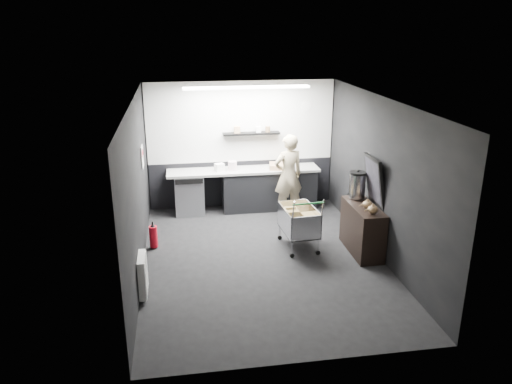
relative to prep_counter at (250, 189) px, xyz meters
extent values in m
plane|color=black|center=(-0.14, -2.42, -0.46)|extent=(5.50, 5.50, 0.00)
plane|color=white|center=(-0.14, -2.42, 2.24)|extent=(5.50, 5.50, 0.00)
plane|color=black|center=(-0.14, 0.33, 0.89)|extent=(5.50, 0.00, 5.50)
plane|color=black|center=(-0.14, -5.17, 0.89)|extent=(5.50, 0.00, 5.50)
plane|color=black|center=(-2.14, -2.42, 0.89)|extent=(0.00, 5.50, 5.50)
plane|color=black|center=(1.86, -2.42, 0.89)|extent=(0.00, 5.50, 5.50)
cube|color=silver|center=(-0.14, 0.31, 1.39)|extent=(3.95, 0.02, 1.70)
cube|color=black|center=(-0.14, 0.31, 0.04)|extent=(3.95, 0.02, 1.00)
cube|color=black|center=(0.06, 0.20, 1.16)|extent=(1.20, 0.22, 0.04)
cylinder|color=white|center=(1.26, 0.30, 1.69)|extent=(0.20, 0.03, 0.20)
cube|color=white|center=(-2.12, -1.12, 1.09)|extent=(0.02, 0.30, 0.40)
cube|color=red|center=(-2.11, -1.12, 1.16)|extent=(0.02, 0.22, 0.10)
cube|color=white|center=(-2.08, -3.32, -0.11)|extent=(0.10, 0.50, 0.60)
cube|color=white|center=(-0.14, -0.57, 2.21)|extent=(2.40, 0.20, 0.04)
cube|color=black|center=(0.41, 0.00, -0.03)|extent=(2.00, 0.56, 0.85)
cube|color=#A1A19D|center=(-0.14, 0.00, 0.42)|extent=(3.20, 0.60, 0.05)
cube|color=#9EA0A5|center=(-1.29, 0.00, -0.03)|extent=(0.60, 0.58, 0.85)
cube|color=black|center=(-1.29, -0.30, 0.32)|extent=(0.56, 0.02, 0.10)
imported|color=beige|center=(0.73, -0.45, 0.40)|extent=(0.71, 0.54, 1.72)
cube|color=silver|center=(0.58, -2.03, -0.15)|extent=(0.61, 0.89, 0.02)
cube|color=silver|center=(0.31, -2.03, 0.07)|extent=(0.08, 0.85, 0.45)
cube|color=silver|center=(0.84, -2.03, 0.07)|extent=(0.08, 0.85, 0.45)
cube|color=silver|center=(0.58, -2.44, 0.07)|extent=(0.55, 0.06, 0.45)
cube|color=silver|center=(0.58, -1.61, 0.07)|extent=(0.55, 0.06, 0.45)
cylinder|color=silver|center=(0.34, -2.41, -0.29)|extent=(0.02, 0.02, 0.30)
cylinder|color=silver|center=(0.81, -2.41, -0.29)|extent=(0.02, 0.02, 0.30)
cylinder|color=silver|center=(0.34, -1.64, -0.29)|extent=(0.02, 0.02, 0.30)
cylinder|color=silver|center=(0.81, -1.64, -0.29)|extent=(0.02, 0.02, 0.30)
cylinder|color=green|center=(0.58, -2.50, 0.54)|extent=(0.55, 0.07, 0.03)
cube|color=brown|center=(0.46, -1.93, 0.05)|extent=(0.26, 0.32, 0.38)
cube|color=brown|center=(0.72, -2.15, 0.03)|extent=(0.24, 0.30, 0.34)
cylinder|color=black|center=(0.34, -2.41, -0.42)|extent=(0.08, 0.04, 0.08)
cylinder|color=black|center=(0.34, -1.64, -0.42)|extent=(0.08, 0.04, 0.08)
cylinder|color=black|center=(0.81, -2.41, -0.42)|extent=(0.08, 0.04, 0.08)
cylinder|color=black|center=(0.81, -1.64, -0.42)|extent=(0.08, 0.04, 0.08)
cube|color=black|center=(1.63, -2.38, -0.03)|extent=(0.43, 1.14, 0.86)
cylinder|color=silver|center=(1.63, -2.00, 0.64)|extent=(0.29, 0.29, 0.44)
cylinder|color=black|center=(1.63, -2.00, 0.88)|extent=(0.29, 0.29, 0.04)
sphere|color=black|center=(1.63, -2.00, 0.91)|extent=(0.05, 0.05, 0.05)
ellipsoid|color=brown|center=(1.63, -2.52, 0.48)|extent=(0.17, 0.17, 0.14)
ellipsoid|color=brown|center=(1.63, -2.76, 0.48)|extent=(0.17, 0.17, 0.14)
cube|color=black|center=(1.80, -2.33, 0.83)|extent=(0.20, 0.67, 0.85)
cube|color=black|center=(1.78, -2.33, 0.83)|extent=(0.14, 0.57, 0.73)
cylinder|color=red|center=(-1.99, -1.66, -0.24)|extent=(0.15, 0.15, 0.39)
cone|color=black|center=(-1.99, -1.66, -0.02)|extent=(0.10, 0.10, 0.06)
cylinder|color=black|center=(-1.99, -1.66, 0.02)|extent=(0.03, 0.03, 0.06)
cube|color=#A97F5A|center=(0.67, -0.05, 0.49)|extent=(0.56, 0.46, 0.10)
cylinder|color=silver|center=(-0.37, 0.00, 0.54)|extent=(0.18, 0.18, 0.18)
cube|color=white|center=(-0.64, -0.05, 0.52)|extent=(0.22, 0.19, 0.16)
camera|label=1|loc=(-1.46, -9.98, 3.41)|focal=35.00mm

